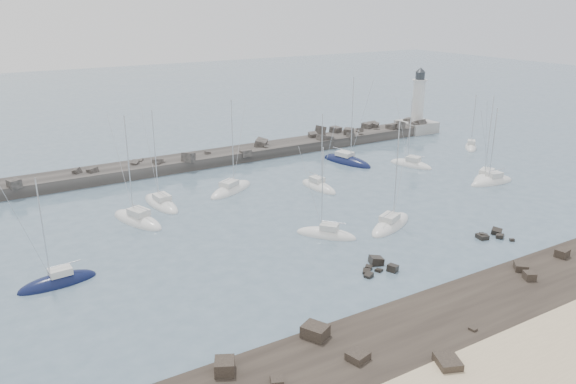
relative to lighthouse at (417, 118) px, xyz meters
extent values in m
plane|color=slate|center=(-47.00, -38.00, -3.09)|extent=(400.00, 400.00, 0.00)
cube|color=black|center=(-47.00, -60.00, -3.09)|extent=(140.00, 12.00, 0.70)
cube|color=black|center=(-69.37, -58.75, -2.52)|extent=(1.25, 1.30, 0.43)
cube|color=black|center=(-51.26, -61.37, -2.64)|extent=(0.61, 0.70, 0.21)
cube|color=black|center=(-31.30, -56.30, -2.29)|extent=(1.59, 1.41, 0.90)
cube|color=black|center=(-56.96, -63.86, -2.37)|extent=(2.39, 2.64, 0.74)
cube|color=black|center=(-37.90, -55.96, -2.39)|extent=(2.02, 2.04, 0.71)
cube|color=black|center=(-63.52, -55.12, -2.22)|extent=(2.44, 2.62, 1.05)
cube|color=black|center=(-62.40, -59.55, -2.42)|extent=(1.88, 1.82, 0.65)
cube|color=black|center=(-39.03, -57.86, -2.34)|extent=(1.47, 1.51, 0.81)
cube|color=black|center=(-72.15, -55.56, -2.20)|extent=(2.09, 2.13, 1.09)
cube|color=black|center=(-49.65, -46.38, -2.93)|extent=(1.98, 1.93, 1.54)
cube|color=black|center=(-50.60, -48.00, -3.12)|extent=(0.97, 0.95, 0.66)
cube|color=black|center=(-52.30, -48.44, -3.10)|extent=(1.20, 1.04, 0.98)
cube|color=black|center=(-51.16, -46.97, -3.07)|extent=(1.00, 1.05, 0.77)
cube|color=black|center=(-49.30, -48.71, -2.85)|extent=(1.30, 1.29, 1.08)
cube|color=black|center=(-51.95, -47.60, -3.00)|extent=(1.20, 1.25, 0.70)
cube|color=black|center=(-32.32, -48.80, -2.80)|extent=(1.08, 1.15, 0.62)
cube|color=black|center=(-31.58, -47.66, -2.96)|extent=(1.58, 1.70, 1.33)
cube|color=black|center=(-31.67, -50.04, -3.00)|extent=(0.87, 0.91, 0.50)
cube|color=black|center=(-34.22, -47.73, -3.04)|extent=(1.39, 1.49, 0.98)
cube|color=black|center=(-33.91, -47.63, -2.84)|extent=(1.38, 1.31, 0.81)
cube|color=#312E2C|center=(-54.50, 0.00, -2.89)|extent=(115.00, 6.00, 3.20)
cube|color=#312E2C|center=(-43.27, -2.59, -1.49)|extent=(1.95, 1.71, 1.39)
cube|color=#312E2C|center=(-54.05, -2.53, -0.74)|extent=(2.60, 2.66, 1.94)
cube|color=#312E2C|center=(-12.44, 1.95, -0.86)|extent=(2.15, 2.33, 1.41)
cube|color=#312E2C|center=(-15.45, 0.28, -1.24)|extent=(1.27, 1.45, 1.60)
cube|color=#312E2C|center=(-69.39, -0.81, -1.21)|extent=(2.00, 2.02, 1.51)
cube|color=#312E2C|center=(-11.25, 0.03, -1.62)|extent=(2.05, 2.02, 1.24)
cube|color=#312E2C|center=(-2.08, -2.11, -1.24)|extent=(2.56, 2.77, 1.77)
cube|color=#312E2C|center=(-38.66, 0.29, -1.09)|extent=(3.29, 3.47, 2.49)
cube|color=#312E2C|center=(-15.92, -0.02, -1.34)|extent=(1.12, 1.16, 0.86)
cube|color=#312E2C|center=(-26.45, -1.66, -0.96)|extent=(1.67, 1.70, 1.59)
cube|color=#312E2C|center=(-58.41, -1.05, -1.44)|extent=(1.45, 1.26, 1.26)
cube|color=#312E2C|center=(-59.21, -1.93, -1.40)|extent=(1.32, 1.21, 1.15)
cube|color=#312E2C|center=(-1.19, 1.38, -0.86)|extent=(2.23, 2.18, 1.71)
cube|color=#312E2C|center=(-58.92, -1.14, -1.19)|extent=(1.73, 2.04, 1.51)
cube|color=#312E2C|center=(-7.81, -1.12, -1.02)|extent=(2.84, 2.56, 1.72)
cube|color=#312E2C|center=(-19.24, -0.88, -0.71)|extent=(2.28, 2.30, 1.62)
cube|color=#312E2C|center=(-10.25, 1.81, -0.89)|extent=(1.98, 2.15, 1.55)
cube|color=#312E2C|center=(-0.17, -2.19, -1.04)|extent=(1.80, 1.98, 1.67)
cube|color=#312E2C|center=(-61.00, 1.56, -1.57)|extent=(1.61, 1.41, 1.38)
cube|color=#312E2C|center=(-49.47, 0.15, -1.23)|extent=(1.31, 1.39, 0.97)
cube|color=#312E2C|center=(-32.94, -0.19, -1.56)|extent=(1.41, 1.44, 0.94)
cube|color=#312E2C|center=(-17.03, -2.13, -1.37)|extent=(1.17, 1.15, 0.78)
cube|color=#312E2C|center=(-6.66, -2.12, -0.58)|extent=(2.84, 2.63, 2.31)
cube|color=#312E2C|center=(-1.20, -2.13, -0.74)|extent=(2.19, 2.54, 2.07)
cube|color=#312E2C|center=(-24.73, -2.07, -1.18)|extent=(2.38, 2.47, 1.63)
cube|color=#312E2C|center=(-62.36, 0.19, -1.37)|extent=(1.73, 1.94, 1.56)
cube|color=#312E2C|center=(-10.37, 2.49, -1.20)|extent=(2.87, 2.97, 2.08)
cube|color=#312E2C|center=(-26.63, 0.98, -0.96)|extent=(1.95, 1.94, 1.55)
cube|color=#312E2C|center=(-20.11, 2.39, -0.94)|extent=(2.62, 2.50, 1.67)
cube|color=#312E2C|center=(-2.63, -2.01, -1.25)|extent=(2.15, 2.35, 2.03)
cube|color=#312E2C|center=(-20.04, -2.53, -1.21)|extent=(1.87, 1.75, 1.69)
cube|color=#312E2C|center=(-7.49, -1.86, -1.33)|extent=(1.25, 1.25, 1.14)
cube|color=#312E2C|center=(-71.64, -0.24, -1.04)|extent=(1.68, 1.51, 1.44)
cube|color=#312E2C|center=(-23.90, 2.36, -0.56)|extent=(3.28, 2.94, 2.59)
cube|color=#312E2C|center=(-80.81, -2.55, -0.89)|extent=(2.09, 2.17, 1.37)
cube|color=#312E2C|center=(-38.45, -1.39, -1.36)|extent=(1.38, 1.41, 1.09)
cube|color=#989893|center=(0.00, 0.00, -2.29)|extent=(7.00, 7.00, 3.00)
cylinder|color=silver|center=(0.00, 0.00, 3.71)|extent=(2.50, 2.50, 9.00)
cylinder|color=silver|center=(0.00, 0.00, 8.13)|extent=(3.20, 3.20, 0.25)
cylinder|color=#2E3338|center=(0.00, 0.00, 9.01)|extent=(2.00, 2.00, 1.60)
cone|color=#2E3338|center=(0.00, 0.00, 10.31)|extent=(2.20, 2.20, 1.00)
ellipsoid|color=white|center=(-68.44, -20.73, -3.04)|extent=(5.85, 9.96, 2.46)
cube|color=silver|center=(-68.28, -21.18, -1.60)|extent=(2.67, 3.14, 0.80)
cylinder|color=silver|center=(-68.68, -20.01, 4.42)|extent=(0.14, 0.14, 12.84)
cylinder|color=silver|center=(-68.07, -21.82, -0.86)|extent=(1.33, 3.64, 0.11)
ellipsoid|color=#0D153A|center=(-80.46, -33.30, -3.04)|extent=(7.95, 3.03, 2.13)
cube|color=silver|center=(-80.07, -33.27, -1.77)|extent=(2.30, 1.74, 0.72)
cylinder|color=silver|center=(-81.08, -33.35, 3.12)|extent=(0.12, 0.12, 10.50)
cylinder|color=silver|center=(-79.52, -33.22, -1.10)|extent=(3.11, 0.35, 0.10)
ellipsoid|color=white|center=(-63.67, -16.24, -3.04)|extent=(3.70, 9.45, 2.26)
cube|color=silver|center=(-63.63, -16.70, -1.74)|extent=(2.09, 2.74, 0.69)
cylinder|color=silver|center=(-63.74, -15.51, 4.14)|extent=(0.12, 0.12, 12.45)
cylinder|color=silver|center=(-63.57, -17.35, -1.09)|extent=(0.44, 3.68, 0.10)
ellipsoid|color=white|center=(-52.55, -15.79, -3.04)|extent=(9.71, 7.07, 2.30)
cube|color=silver|center=(-52.96, -16.01, -1.71)|extent=(3.23, 2.93, 0.70)
cylinder|color=silver|center=(-51.88, -15.43, 4.32)|extent=(0.12, 0.12, 12.76)
cylinder|color=silver|center=(-53.54, -16.33, -1.06)|extent=(3.38, 1.88, 0.10)
ellipsoid|color=white|center=(-49.98, -37.30, -3.04)|extent=(6.66, 7.34, 2.07)
cube|color=silver|center=(-49.74, -37.59, -1.81)|extent=(2.54, 2.61, 0.70)
cylinder|color=silver|center=(-50.37, -36.83, 2.96)|extent=(0.12, 0.12, 10.25)
cylinder|color=silver|center=(-49.40, -38.00, -1.17)|extent=(2.02, 2.40, 0.10)
ellipsoid|color=white|center=(-40.45, -21.52, -3.04)|extent=(2.99, 8.02, 2.17)
cube|color=silver|center=(-40.48, -21.13, -1.75)|extent=(1.74, 2.31, 0.74)
cylinder|color=silver|center=(-40.40, -22.15, 3.19)|extent=(0.13, 0.13, 10.62)
cylinder|color=silver|center=(-40.52, -20.58, -1.06)|extent=(0.33, 3.15, 0.11)
ellipsoid|color=white|center=(-41.13, -38.98, -3.04)|extent=(9.57, 6.38, 2.28)
cube|color=silver|center=(-41.55, -39.17, -1.72)|extent=(3.11, 2.75, 0.71)
cylinder|color=silver|center=(-40.45, -38.68, 4.14)|extent=(0.12, 0.12, 12.43)
cylinder|color=silver|center=(-42.14, -39.44, -1.06)|extent=(3.40, 1.60, 0.10)
ellipsoid|color=#0D153A|center=(-28.06, -12.20, -3.04)|extent=(5.52, 10.89, 2.53)
cube|color=silver|center=(-28.18, -11.69, -1.58)|extent=(2.71, 3.32, 0.77)
cylinder|color=silver|center=(-27.87, -13.01, 5.07)|extent=(0.13, 0.13, 14.08)
cylinder|color=silver|center=(-28.34, -10.98, -0.86)|extent=(1.06, 4.09, 0.11)
ellipsoid|color=white|center=(-15.62, -33.59, -3.04)|extent=(8.40, 3.34, 2.25)
cube|color=silver|center=(-15.21, -33.64, -1.71)|extent=(2.45, 1.87, 0.76)
cylinder|color=silver|center=(-16.27, -33.53, 3.44)|extent=(0.13, 0.13, 11.06)
cylinder|color=silver|center=(-14.64, -33.69, -1.00)|extent=(3.27, 0.44, 0.11)
ellipsoid|color=white|center=(-19.76, -19.65, -3.04)|extent=(4.95, 8.33, 2.18)
cube|color=silver|center=(-19.63, -20.02, -1.75)|extent=(2.25, 2.63, 0.74)
cylinder|color=silver|center=(-19.97, -19.05, 3.25)|extent=(0.13, 0.13, 10.74)
cylinder|color=silver|center=(-19.44, -20.55, -1.06)|extent=(1.15, 3.04, 0.11)
ellipsoid|color=white|center=(-14.86, -31.71, -3.04)|extent=(9.68, 6.63, 2.16)
cube|color=silver|center=(-14.44, -31.51, -1.81)|extent=(3.17, 2.82, 0.63)
cylinder|color=silver|center=(-15.53, -32.03, 4.18)|extent=(0.11, 0.11, 12.61)
cylinder|color=silver|center=(-13.85, -31.23, -1.23)|extent=(3.41, 1.69, 0.09)
ellipsoid|color=white|center=(-1.14, -16.46, -3.04)|extent=(6.58, 6.30, 2.06)
cube|color=silver|center=(-1.40, -16.70, -1.80)|extent=(2.38, 2.35, 0.74)
cylinder|color=silver|center=(-0.73, -16.08, 2.53)|extent=(0.13, 0.13, 9.39)
cylinder|color=silver|center=(-1.75, -17.03, -1.11)|extent=(2.12, 1.96, 0.11)
camera|label=1|loc=(-86.72, -89.10, 24.32)|focal=35.00mm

